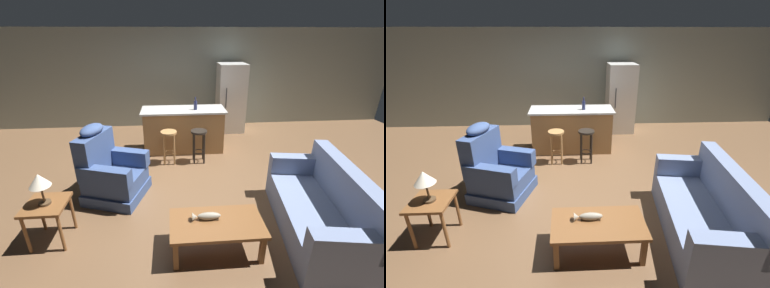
{
  "view_description": "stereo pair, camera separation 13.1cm",
  "coord_description": "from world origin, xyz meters",
  "views": [
    {
      "loc": [
        -0.25,
        -4.01,
        2.44
      ],
      "look_at": [
        0.07,
        -0.1,
        0.75
      ],
      "focal_mm": 24.0,
      "sensor_mm": 36.0,
      "label": 1
    },
    {
      "loc": [
        -0.12,
        -4.02,
        2.44
      ],
      "look_at": [
        0.07,
        -0.1,
        0.75
      ],
      "focal_mm": 24.0,
      "sensor_mm": 36.0,
      "label": 2
    }
  ],
  "objects": [
    {
      "name": "bar_stool_right",
      "position": [
        0.27,
        0.72,
        0.47
      ],
      "size": [
        0.32,
        0.32,
        0.68
      ],
      "color": "black",
      "rests_on": "ground_plane"
    },
    {
      "name": "couch",
      "position": [
        1.64,
        -1.44,
        0.34
      ],
      "size": [
        1.11,
        2.0,
        0.94
      ],
      "rotation": [
        0.0,
        0.0,
        2.99
      ],
      "color": "#707FA3",
      "rests_on": "ground_plane"
    },
    {
      "name": "back_wall",
      "position": [
        0.0,
        3.12,
        1.3
      ],
      "size": [
        12.0,
        0.05,
        2.6
      ],
      "color": "#939E93",
      "rests_on": "ground_plane"
    },
    {
      "name": "bar_stool_left",
      "position": [
        -0.32,
        0.72,
        0.47
      ],
      "size": [
        0.32,
        0.32,
        0.68
      ],
      "color": "#A87A47",
      "rests_on": "ground_plane"
    },
    {
      "name": "ground_plane",
      "position": [
        0.0,
        0.0,
        0.0
      ],
      "size": [
        12.0,
        12.0,
        0.0
      ],
      "color": "brown"
    },
    {
      "name": "table_lamp",
      "position": [
        -1.8,
        -1.33,
        0.87
      ],
      "size": [
        0.24,
        0.24,
        0.41
      ],
      "color": "#4C3823",
      "rests_on": "end_table"
    },
    {
      "name": "refrigerator",
      "position": [
        1.31,
        2.55,
        0.88
      ],
      "size": [
        0.7,
        0.69,
        1.76
      ],
      "color": "white",
      "rests_on": "ground_plane"
    },
    {
      "name": "coffee_table",
      "position": [
        0.23,
        -1.66,
        0.36
      ],
      "size": [
        1.1,
        0.6,
        0.42
      ],
      "color": "brown",
      "rests_on": "ground_plane"
    },
    {
      "name": "bottle_tall_green",
      "position": [
        0.26,
        1.29,
        1.05
      ],
      "size": [
        0.07,
        0.07,
        0.27
      ],
      "color": "#23284C",
      "rests_on": "kitchen_island"
    },
    {
      "name": "end_table",
      "position": [
        -1.81,
        -1.32,
        0.46
      ],
      "size": [
        0.48,
        0.48,
        0.56
      ],
      "color": "brown",
      "rests_on": "ground_plane"
    },
    {
      "name": "kitchen_island",
      "position": [
        0.0,
        1.35,
        0.48
      ],
      "size": [
        1.8,
        0.7,
        0.95
      ],
      "color": "#9E7042",
      "rests_on": "ground_plane"
    },
    {
      "name": "recliner_near_lamp",
      "position": [
        -1.24,
        -0.37,
        0.42
      ],
      "size": [
        1.05,
        1.05,
        1.2
      ],
      "rotation": [
        0.0,
        0.0,
        -0.31
      ],
      "color": "#384C7A",
      "rests_on": "ground_plane"
    },
    {
      "name": "fish_figurine",
      "position": [
        0.12,
        -1.6,
        0.46
      ],
      "size": [
        0.34,
        0.1,
        0.1
      ],
      "color": "#4C3823",
      "rests_on": "coffee_table"
    }
  ]
}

